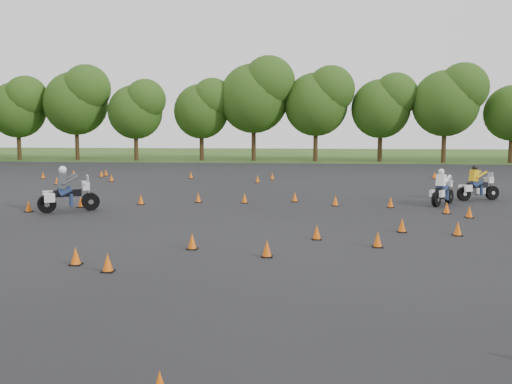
# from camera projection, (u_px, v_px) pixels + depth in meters

# --- Properties ---
(ground) EXTENTS (140.00, 140.00, 0.00)m
(ground) POSITION_uv_depth(u_px,v_px,m) (244.00, 248.00, 16.88)
(ground) COLOR #2D5119
(ground) RESTS_ON ground
(asphalt_pad) EXTENTS (62.00, 62.00, 0.00)m
(asphalt_pad) POSITION_uv_depth(u_px,v_px,m) (260.00, 216.00, 22.82)
(asphalt_pad) COLOR black
(asphalt_pad) RESTS_ON ground
(treeline) EXTENTS (86.83, 32.49, 10.84)m
(treeline) POSITION_uv_depth(u_px,v_px,m) (301.00, 113.00, 51.11)
(treeline) COLOR #284614
(treeline) RESTS_ON ground
(traffic_cones) EXTENTS (36.21, 32.79, 0.45)m
(traffic_cones) POSITION_uv_depth(u_px,v_px,m) (259.00, 212.00, 22.39)
(traffic_cones) COLOR #DE5709
(traffic_cones) RESTS_ON asphalt_pad
(rider_grey) EXTENTS (2.54, 1.94, 1.93)m
(rider_grey) POSITION_uv_depth(u_px,v_px,m) (68.00, 189.00, 23.79)
(rider_grey) COLOR #3F4246
(rider_grey) RESTS_ON ground
(rider_yellow) EXTENTS (2.33, 1.39, 1.72)m
(rider_yellow) POSITION_uv_depth(u_px,v_px,m) (479.00, 183.00, 27.34)
(rider_yellow) COLOR gold
(rider_yellow) RESTS_ON ground
(rider_white) EXTENTS (1.76, 2.14, 1.65)m
(rider_white) POSITION_uv_depth(u_px,v_px,m) (443.00, 187.00, 25.78)
(rider_white) COLOR white
(rider_white) RESTS_ON ground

